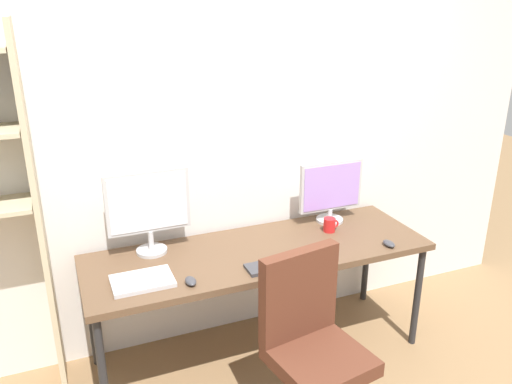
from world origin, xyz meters
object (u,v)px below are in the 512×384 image
Objects in this scene: desk at (259,257)px; monitor_left at (148,207)px; mouse_left_side at (191,281)px; laptop_closed at (142,281)px; coffee_mug at (330,225)px; monitor_right at (331,190)px; keyboard_main at (275,265)px; office_chair at (312,365)px; mouse_right_side at (389,244)px.

monitor_left is at bearing 160.51° from desk.
mouse_left_side reaches higher than laptop_closed.
desk is 19.45× the size of coffee_mug.
monitor_right reaches higher than keyboard_main.
monitor_right is 4.65× the size of mouse_left_side.
mouse_left_side is (-0.50, 0.45, 0.35)m from office_chair.
office_chair is 1.98× the size of monitor_left.
monitor_left is 1.45m from mouse_right_side.
mouse_left_side is (0.11, -0.44, -0.27)m from monitor_left.
desk is 0.24m from keyboard_main.
laptop_closed is 3.02× the size of coffee_mug.
keyboard_main is (0.00, -0.23, 0.06)m from desk.
office_chair is at bearing -150.13° from mouse_right_side.
office_chair is 3.09× the size of laptop_closed.
mouse_left_side is at bearing 138.13° from office_chair.
desk is at bearing 161.21° from mouse_right_side.
mouse_right_side is at bearing -5.09° from laptop_closed.
office_chair is 0.98m from coffee_mug.
monitor_left is at bearing 70.54° from laptop_closed.
monitor_right is 0.24m from coffee_mug.
desk is at bearing -160.52° from monitor_right.
mouse_left_side is at bearing 179.89° from keyboard_main.
laptop_closed is at bearing 171.70° from keyboard_main.
monitor_left is at bearing 172.68° from coffee_mug.
office_chair reaches higher than desk.
keyboard_main is (-0.01, 0.44, 0.35)m from office_chair.
coffee_mug is at bearing 7.52° from desk.
keyboard_main is at bearing 91.52° from office_chair.
laptop_closed is at bearing -171.10° from coffee_mug.
keyboard_main is (0.60, -0.44, -0.27)m from monitor_left.
mouse_right_side is (0.15, -0.47, -0.21)m from monitor_right.
monitor_right is at bearing 22.13° from mouse_left_side.
mouse_right_side is at bearing -1.80° from keyboard_main.
desk is 0.54m from mouse_left_side.
keyboard_main reaches higher than desk.
monitor_left is 1.51× the size of keyboard_main.
office_chair is 0.76m from mouse_left_side.
mouse_right_side is 1.47m from laptop_closed.
office_chair is at bearing -37.02° from laptop_closed.
coffee_mug is (1.00, 0.30, 0.03)m from mouse_left_side.
office_chair is 2.99× the size of keyboard_main.
monitor_right is 4.65× the size of mouse_right_side.
office_chair is at bearing -88.48° from keyboard_main.
monitor_right is (0.60, 0.21, 0.27)m from desk.
mouse_left_side is 1.23m from mouse_right_side.
keyboard_main is 3.45× the size of mouse_left_side.
desk is 6.23× the size of keyboard_main.
desk is at bearing 91.00° from office_chair.
monitor_left is 5.20× the size of mouse_right_side.
monitor_left is 0.79m from keyboard_main.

